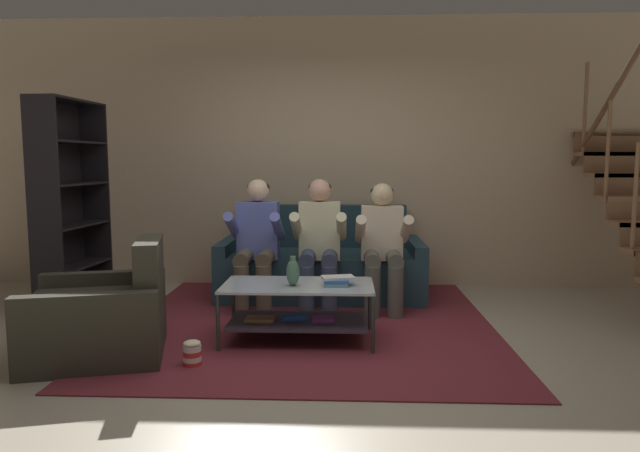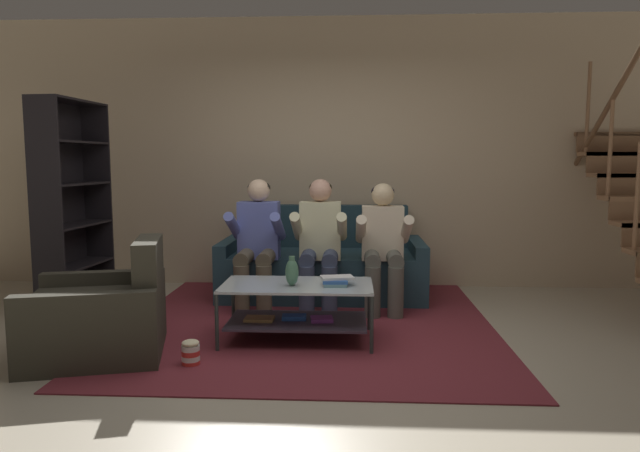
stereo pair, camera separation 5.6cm
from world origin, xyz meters
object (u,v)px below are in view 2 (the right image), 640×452
at_px(person_seated_right, 383,241).
at_px(book_stack, 336,281).
at_px(person_seated_middle, 320,239).
at_px(vase, 292,272).
at_px(popcorn_tub, 191,353).
at_px(coffee_table, 297,303).
at_px(armchair, 101,318).
at_px(person_seated_left, 257,238).
at_px(couch, 323,267).
at_px(bookshelf, 68,222).

height_order(person_seated_right, book_stack, person_seated_right).
relative_size(person_seated_middle, vase, 5.37).
bearing_deg(popcorn_tub, book_stack, 29.16).
bearing_deg(vase, coffee_table, 64.18).
relative_size(armchair, popcorn_tub, 6.11).
relative_size(person_seated_left, vase, 5.36).
height_order(person_seated_left, vase, person_seated_left).
height_order(person_seated_left, coffee_table, person_seated_left).
relative_size(couch, popcorn_tub, 11.42).
height_order(book_stack, bookshelf, bookshelf).
xyz_separation_m(coffee_table, vase, (-0.03, -0.06, 0.26)).
bearing_deg(coffee_table, couch, 85.32).
height_order(couch, vase, couch).
height_order(person_seated_middle, person_seated_right, person_seated_middle).
bearing_deg(person_seated_right, person_seated_left, 179.83).
bearing_deg(couch, bookshelf, -166.34).
bearing_deg(person_seated_middle, coffee_table, -97.47).
relative_size(person_seated_left, coffee_table, 1.06).
xyz_separation_m(person_seated_middle, coffee_table, (-0.12, -0.94, -0.37)).
height_order(person_seated_right, coffee_table, person_seated_right).
distance_m(couch, popcorn_tub, 2.23).
bearing_deg(book_stack, vase, -174.72).
bearing_deg(bookshelf, coffee_table, -22.68).
bearing_deg(couch, book_stack, -83.60).
relative_size(person_seated_middle, person_seated_right, 1.03).
bearing_deg(coffee_table, person_seated_middle, 82.53).
height_order(bookshelf, armchair, bookshelf).
bearing_deg(person_seated_left, couch, 44.43).
distance_m(vase, popcorn_tub, 0.93).
xyz_separation_m(coffee_table, popcorn_tub, (-0.66, -0.57, -0.20)).
distance_m(person_seated_left, person_seated_right, 1.16).
xyz_separation_m(person_seated_left, vase, (0.43, -1.00, -0.11)).
bearing_deg(couch, person_seated_left, -135.57).
relative_size(person_seated_middle, armchair, 1.11).
bearing_deg(coffee_table, armchair, -163.59).
xyz_separation_m(person_seated_left, coffee_table, (0.45, -0.94, -0.37)).
bearing_deg(book_stack, popcorn_tub, -150.84).
distance_m(couch, coffee_table, 1.51).
xyz_separation_m(person_seated_middle, bookshelf, (-2.36, -0.01, 0.14)).
xyz_separation_m(person_seated_right, vase, (-0.73, -1.00, -0.10)).
height_order(vase, armchair, armchair).
bearing_deg(person_seated_right, coffee_table, -126.76).
bearing_deg(person_seated_right, bookshelf, -179.93).
relative_size(couch, person_seated_right, 1.73).
relative_size(coffee_table, armchair, 1.05).
height_order(person_seated_middle, bookshelf, bookshelf).
bearing_deg(person_seated_middle, vase, -98.67).
distance_m(person_seated_left, popcorn_tub, 1.63).
bearing_deg(couch, vase, -95.57).
distance_m(bookshelf, popcorn_tub, 2.29).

